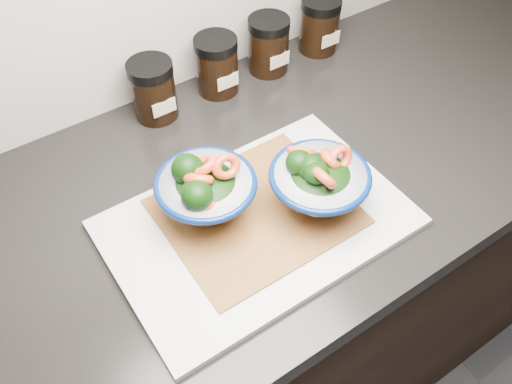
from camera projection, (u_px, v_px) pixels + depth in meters
cabinet at (296, 291)px, 1.30m from camera, size 3.43×0.58×0.86m
countertop at (310, 159)px, 0.97m from camera, size 3.50×0.60×0.04m
cutting_board at (257, 223)px, 0.84m from camera, size 0.45×0.30×0.01m
bamboo_mat at (256, 211)px, 0.84m from camera, size 0.28×0.24×0.00m
bowl_left at (205, 191)px, 0.80m from camera, size 0.15×0.15×0.11m
bowl_right at (318, 183)px, 0.81m from camera, size 0.15×0.15×0.12m
spice_jar_a at (153, 90)px, 0.97m from camera, size 0.08×0.08×0.11m
spice_jar_b at (217, 65)px, 1.02m from camera, size 0.08×0.08×0.11m
spice_jar_c at (269, 45)px, 1.07m from camera, size 0.08×0.08×0.11m
spice_jar_d at (319, 25)px, 1.12m from camera, size 0.08×0.08×0.11m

